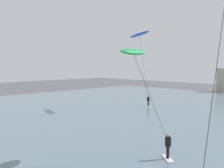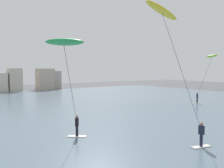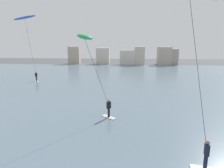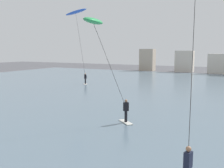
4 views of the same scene
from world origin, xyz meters
TOP-DOWN VIEW (x-y plane):
  - kitesurfer_blue at (-14.47, 28.79)m, footprint 4.06×3.45m
  - kitesurfer_green at (-2.14, 13.65)m, footprint 3.43×3.90m

SIDE VIEW (x-z plane):
  - kitesurfer_green at x=-2.14m, z-range 2.82..10.05m
  - kitesurfer_blue at x=-14.47m, z-range 4.27..14.88m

